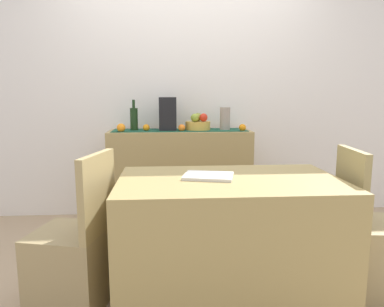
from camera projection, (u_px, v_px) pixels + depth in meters
ground_plane at (195, 263)px, 2.62m from camera, size 6.40×6.40×0.02m
room_wall_rear at (186, 81)px, 3.56m from camera, size 6.40×0.06×2.70m
sideboard_console at (180, 176)px, 3.44m from camera, size 1.34×0.42×0.88m
table_runner at (180, 130)px, 3.37m from camera, size 1.26×0.32×0.01m
fruit_bowl at (198, 126)px, 3.38m from camera, size 0.24×0.24×0.08m
apple_center at (198, 117)px, 3.40m from camera, size 0.08×0.08×0.08m
apple_right at (203, 117)px, 3.34m from camera, size 0.08×0.08×0.08m
apple_upper at (195, 118)px, 3.31m from camera, size 0.08×0.08×0.08m
wine_bottle at (134, 119)px, 3.32m from camera, size 0.07×0.07×0.29m
coffee_maker at (168, 114)px, 3.34m from camera, size 0.16×0.18×0.31m
ceramic_vase at (225, 119)px, 3.39m from camera, size 0.10×0.10×0.22m
orange_loose_far at (146, 128)px, 3.31m from camera, size 0.06×0.06×0.06m
orange_loose_end at (121, 128)px, 3.22m from camera, size 0.08×0.08×0.08m
orange_loose_mid at (182, 128)px, 3.28m from camera, size 0.07×0.07×0.07m
orange_loose_near_bowl at (242, 128)px, 3.30m from camera, size 0.07×0.07×0.07m
dining_table at (229, 240)px, 2.10m from camera, size 1.27×0.77×0.74m
open_book at (208, 176)px, 2.06m from camera, size 0.32×0.27×0.02m
chair_near_window at (74, 261)px, 2.05m from camera, size 0.48×0.48×0.90m
chair_by_corner at (373, 251)px, 2.18m from camera, size 0.44×0.44×0.90m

